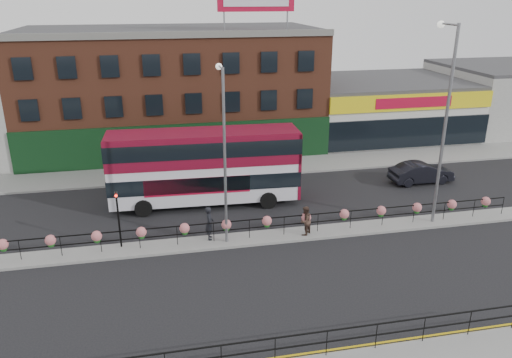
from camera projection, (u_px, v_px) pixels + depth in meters
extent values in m
plane|color=black|center=(267.00, 238.00, 28.25)|extent=(120.00, 120.00, 0.00)
cube|color=gray|center=(233.00, 169.00, 39.23)|extent=(60.00, 4.00, 0.15)
cube|color=gray|center=(267.00, 237.00, 28.23)|extent=(60.00, 1.60, 0.15)
cube|color=gold|center=(322.00, 351.00, 19.36)|extent=(60.00, 0.10, 0.01)
cube|color=gold|center=(324.00, 354.00, 19.19)|extent=(60.00, 0.10, 0.01)
cube|color=brown|center=(173.00, 90.00, 44.08)|extent=(25.00, 12.00, 10.00)
cube|color=#3F3F42|center=(169.00, 29.00, 42.28)|extent=(25.00, 12.00, 0.30)
cube|color=black|center=(179.00, 145.00, 39.66)|extent=(25.00, 0.25, 3.40)
cube|color=silver|center=(381.00, 108.00, 48.77)|extent=(15.00, 12.00, 5.00)
cube|color=#3F3F42|center=(383.00, 81.00, 47.84)|extent=(15.00, 12.00, 0.30)
cube|color=yellow|center=(413.00, 102.00, 42.56)|extent=(15.00, 0.25, 1.40)
cube|color=#AA0B29|center=(414.00, 102.00, 42.45)|extent=(7.00, 0.10, 0.90)
cube|color=black|center=(410.00, 133.00, 43.51)|extent=(15.00, 0.25, 2.60)
cylinder|color=slate|center=(224.00, 21.00, 38.16)|extent=(0.12, 0.12, 1.40)
cylinder|color=slate|center=(287.00, 21.00, 39.11)|extent=(0.12, 0.12, 1.40)
cube|color=black|center=(267.00, 218.00, 27.82)|extent=(30.00, 0.05, 0.05)
cube|color=black|center=(267.00, 226.00, 27.99)|extent=(30.00, 0.05, 0.05)
cylinder|color=black|center=(20.00, 250.00, 25.53)|extent=(0.04, 0.04, 1.10)
cylinder|color=black|center=(61.00, 246.00, 25.91)|extent=(0.04, 0.04, 1.10)
cylinder|color=black|center=(101.00, 243.00, 26.30)|extent=(0.04, 0.04, 1.10)
cylinder|color=black|center=(139.00, 239.00, 26.68)|extent=(0.04, 0.04, 1.10)
cylinder|color=black|center=(177.00, 235.00, 27.06)|extent=(0.04, 0.04, 1.10)
cylinder|color=black|center=(214.00, 232.00, 27.44)|extent=(0.04, 0.04, 1.10)
cylinder|color=black|center=(249.00, 229.00, 27.82)|extent=(0.04, 0.04, 1.10)
cylinder|color=black|center=(284.00, 226.00, 28.20)|extent=(0.04, 0.04, 1.10)
cylinder|color=black|center=(318.00, 223.00, 28.58)|extent=(0.04, 0.04, 1.10)
cylinder|color=black|center=(351.00, 220.00, 28.96)|extent=(0.04, 0.04, 1.10)
cylinder|color=black|center=(383.00, 217.00, 29.34)|extent=(0.04, 0.04, 1.10)
cylinder|color=black|center=(414.00, 214.00, 29.72)|extent=(0.04, 0.04, 1.10)
cylinder|color=black|center=(444.00, 211.00, 30.10)|extent=(0.04, 0.04, 1.10)
cylinder|color=black|center=(474.00, 208.00, 30.48)|extent=(0.04, 0.04, 1.10)
cylinder|color=black|center=(503.00, 206.00, 30.86)|extent=(0.04, 0.04, 1.10)
sphere|color=#C5686D|center=(3.00, 244.00, 25.25)|extent=(0.56, 0.56, 0.56)
sphere|color=#1A5A1A|center=(3.00, 248.00, 25.33)|extent=(0.36, 0.36, 0.36)
sphere|color=#C5686D|center=(50.00, 240.00, 25.69)|extent=(0.56, 0.56, 0.56)
sphere|color=#1A5A1A|center=(51.00, 244.00, 25.77)|extent=(0.36, 0.36, 0.36)
sphere|color=#C5686D|center=(97.00, 236.00, 26.12)|extent=(0.56, 0.56, 0.56)
sphere|color=#1A5A1A|center=(97.00, 240.00, 26.20)|extent=(0.36, 0.36, 0.36)
sphere|color=#C5686D|center=(141.00, 232.00, 26.56)|extent=(0.56, 0.56, 0.56)
sphere|color=#1A5A1A|center=(142.00, 236.00, 26.64)|extent=(0.36, 0.36, 0.36)
sphere|color=#C5686D|center=(184.00, 228.00, 27.00)|extent=(0.56, 0.56, 0.56)
sphere|color=#1A5A1A|center=(185.00, 232.00, 27.08)|extent=(0.36, 0.36, 0.36)
sphere|color=#C5686D|center=(226.00, 224.00, 27.43)|extent=(0.56, 0.56, 0.56)
sphere|color=#1A5A1A|center=(226.00, 228.00, 27.51)|extent=(0.36, 0.36, 0.36)
sphere|color=#C5686D|center=(267.00, 221.00, 27.87)|extent=(0.56, 0.56, 0.56)
sphere|color=#1A5A1A|center=(267.00, 225.00, 27.95)|extent=(0.36, 0.36, 0.36)
sphere|color=#C5686D|center=(306.00, 217.00, 28.30)|extent=(0.56, 0.56, 0.56)
sphere|color=#1A5A1A|center=(306.00, 221.00, 28.39)|extent=(0.36, 0.36, 0.36)
sphere|color=#C5686D|center=(344.00, 214.00, 28.74)|extent=(0.56, 0.56, 0.56)
sphere|color=#1A5A1A|center=(344.00, 217.00, 28.82)|extent=(0.36, 0.36, 0.36)
sphere|color=#C5686D|center=(381.00, 211.00, 29.18)|extent=(0.56, 0.56, 0.56)
sphere|color=#1A5A1A|center=(381.00, 214.00, 29.26)|extent=(0.36, 0.36, 0.36)
sphere|color=#C5686D|center=(417.00, 207.00, 29.61)|extent=(0.56, 0.56, 0.56)
sphere|color=#1A5A1A|center=(417.00, 211.00, 29.69)|extent=(0.36, 0.36, 0.36)
sphere|color=#C5686D|center=(452.00, 204.00, 30.05)|extent=(0.56, 0.56, 0.56)
sphere|color=#1A5A1A|center=(451.00, 208.00, 30.13)|extent=(0.36, 0.36, 0.36)
sphere|color=#C5686D|center=(486.00, 201.00, 30.49)|extent=(0.56, 0.56, 0.56)
sphere|color=#1A5A1A|center=(485.00, 205.00, 30.57)|extent=(0.36, 0.36, 0.36)
cube|color=black|center=(275.00, 338.00, 18.17)|extent=(20.00, 0.05, 0.05)
cube|color=black|center=(275.00, 349.00, 18.35)|extent=(20.00, 0.05, 0.05)
cylinder|color=black|center=(221.00, 358.00, 17.98)|extent=(0.04, 0.04, 1.10)
cylinder|color=black|center=(275.00, 350.00, 18.36)|extent=(0.04, 0.04, 1.10)
cylinder|color=black|center=(327.00, 343.00, 18.75)|extent=(0.04, 0.04, 1.10)
cylinder|color=black|center=(376.00, 336.00, 19.13)|extent=(0.04, 0.04, 1.10)
cylinder|color=black|center=(424.00, 329.00, 19.51)|extent=(0.04, 0.04, 1.10)
cylinder|color=black|center=(470.00, 323.00, 19.89)|extent=(0.04, 0.04, 1.10)
cube|color=silver|center=(204.00, 166.00, 31.99)|extent=(12.14, 3.24, 4.38)
cube|color=maroon|center=(204.00, 147.00, 31.55)|extent=(12.20, 3.31, 1.97)
cube|color=black|center=(205.00, 177.00, 32.26)|extent=(12.22, 3.33, 0.98)
cube|color=black|center=(204.00, 145.00, 31.50)|extent=(12.24, 3.35, 0.98)
cube|color=maroon|center=(203.00, 133.00, 31.22)|extent=(12.14, 3.24, 0.13)
cube|color=maroon|center=(295.00, 161.00, 32.90)|extent=(0.32, 2.80, 4.38)
cube|color=#AA0B29|center=(198.00, 186.00, 30.92)|extent=(6.56, 0.32, 1.09)
cylinder|color=black|center=(143.00, 208.00, 30.86)|extent=(1.11, 0.37, 1.09)
cylinder|color=black|center=(145.00, 192.00, 33.39)|extent=(1.11, 0.37, 1.09)
cylinder|color=black|center=(268.00, 200.00, 32.05)|extent=(1.11, 0.37, 1.09)
cylinder|color=black|center=(261.00, 185.00, 34.58)|extent=(1.11, 0.37, 1.09)
imported|color=black|center=(421.00, 173.00, 36.34)|extent=(1.91, 4.73, 1.53)
imported|color=black|center=(209.00, 223.00, 27.57)|extent=(0.79, 0.59, 1.92)
imported|color=#442F25|center=(305.00, 221.00, 28.11)|extent=(1.47, 1.47, 1.71)
cylinder|color=slate|center=(225.00, 160.00, 25.93)|extent=(0.15, 0.15, 9.50)
cylinder|color=slate|center=(221.00, 67.00, 24.96)|extent=(0.09, 1.42, 0.09)
sphere|color=silver|center=(219.00, 66.00, 25.63)|extent=(0.34, 0.34, 0.34)
cylinder|color=slate|center=(445.00, 129.00, 28.03)|extent=(0.18, 0.18, 11.43)
cylinder|color=slate|center=(450.00, 24.00, 26.86)|extent=(0.11, 1.71, 0.11)
sphere|color=silver|center=(441.00, 24.00, 27.67)|extent=(0.41, 0.41, 0.41)
cylinder|color=black|center=(119.00, 220.00, 26.48)|extent=(0.10, 0.10, 3.20)
imported|color=black|center=(116.00, 192.00, 25.92)|extent=(0.15, 0.18, 0.90)
sphere|color=#FF190C|center=(116.00, 196.00, 25.88)|extent=(0.14, 0.14, 0.14)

